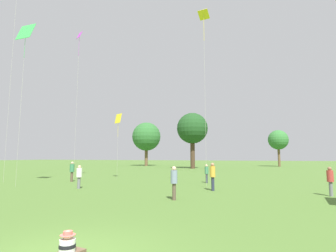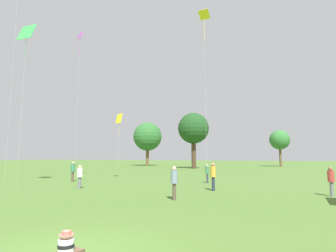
{
  "view_description": "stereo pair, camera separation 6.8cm",
  "coord_description": "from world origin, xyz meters",
  "px_view_note": "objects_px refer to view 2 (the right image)",
  "views": [
    {
      "loc": [
        4.15,
        -4.82,
        2.2
      ],
      "look_at": [
        0.01,
        6.92,
        3.66
      ],
      "focal_mm": 28.0,
      "sensor_mm": 36.0,
      "label": 1
    },
    {
      "loc": [
        4.22,
        -4.8,
        2.2
      ],
      "look_at": [
        0.01,
        6.92,
        3.66
      ],
      "focal_mm": 28.0,
      "sensor_mm": 36.0,
      "label": 2
    }
  ],
  "objects_px": {
    "distant_tree_2": "(280,140)",
    "distant_tree_1": "(148,137)",
    "seated_toddler": "(67,246)",
    "kite_3": "(26,35)",
    "person_standing_1": "(73,170)",
    "distant_tree_0": "(193,129)",
    "kite_0": "(204,24)",
    "kite_1": "(119,120)",
    "person_standing_5": "(331,179)",
    "person_standing_4": "(207,172)",
    "kite_2": "(80,45)",
    "person_standing_0": "(80,175)",
    "person_standing_2": "(174,180)",
    "person_standing_3": "(213,174)"
  },
  "relations": [
    {
      "from": "person_standing_5",
      "to": "person_standing_4",
      "type": "bearing_deg",
      "value": -124.38
    },
    {
      "from": "person_standing_1",
      "to": "distant_tree_2",
      "type": "relative_size",
      "value": 0.21
    },
    {
      "from": "person_standing_0",
      "to": "kite_1",
      "type": "height_order",
      "value": "kite_1"
    },
    {
      "from": "kite_0",
      "to": "distant_tree_0",
      "type": "relative_size",
      "value": 1.26
    },
    {
      "from": "distant_tree_1",
      "to": "distant_tree_0",
      "type": "bearing_deg",
      "value": -36.38
    },
    {
      "from": "kite_1",
      "to": "person_standing_5",
      "type": "bearing_deg",
      "value": 53.38
    },
    {
      "from": "seated_toddler",
      "to": "distant_tree_1",
      "type": "relative_size",
      "value": 0.06
    },
    {
      "from": "person_standing_3",
      "to": "kite_1",
      "type": "height_order",
      "value": "kite_1"
    },
    {
      "from": "kite_1",
      "to": "kite_0",
      "type": "bearing_deg",
      "value": 48.05
    },
    {
      "from": "kite_2",
      "to": "distant_tree_2",
      "type": "bearing_deg",
      "value": 134.9
    },
    {
      "from": "kite_3",
      "to": "distant_tree_1",
      "type": "height_order",
      "value": "kite_3"
    },
    {
      "from": "kite_3",
      "to": "distant_tree_2",
      "type": "height_order",
      "value": "kite_3"
    },
    {
      "from": "person_standing_1",
      "to": "distant_tree_2",
      "type": "bearing_deg",
      "value": -65.4
    },
    {
      "from": "distant_tree_0",
      "to": "seated_toddler",
      "type": "bearing_deg",
      "value": -79.53
    },
    {
      "from": "kite_1",
      "to": "person_standing_4",
      "type": "bearing_deg",
      "value": 66.9
    },
    {
      "from": "kite_1",
      "to": "distant_tree_0",
      "type": "bearing_deg",
      "value": 159.35
    },
    {
      "from": "person_standing_5",
      "to": "kite_3",
      "type": "distance_m",
      "value": 23.53
    },
    {
      "from": "kite_3",
      "to": "kite_1",
      "type": "bearing_deg",
      "value": 112.02
    },
    {
      "from": "person_standing_1",
      "to": "kite_2",
      "type": "xyz_separation_m",
      "value": [
        -1.4,
        1.97,
        12.69
      ]
    },
    {
      "from": "person_standing_2",
      "to": "kite_1",
      "type": "xyz_separation_m",
      "value": [
        -9.31,
        10.18,
        4.91
      ]
    },
    {
      "from": "person_standing_2",
      "to": "distant_tree_1",
      "type": "height_order",
      "value": "distant_tree_1"
    },
    {
      "from": "person_standing_3",
      "to": "kite_2",
      "type": "bearing_deg",
      "value": -163.45
    },
    {
      "from": "person_standing_1",
      "to": "distant_tree_0",
      "type": "distance_m",
      "value": 29.7
    },
    {
      "from": "kite_1",
      "to": "kite_3",
      "type": "bearing_deg",
      "value": -40.28
    },
    {
      "from": "seated_toddler",
      "to": "person_standing_4",
      "type": "bearing_deg",
      "value": 99.13
    },
    {
      "from": "kite_0",
      "to": "distant_tree_0",
      "type": "distance_m",
      "value": 30.98
    },
    {
      "from": "person_standing_1",
      "to": "distant_tree_2",
      "type": "distance_m",
      "value": 49.02
    },
    {
      "from": "person_standing_0",
      "to": "person_standing_1",
      "type": "height_order",
      "value": "person_standing_1"
    },
    {
      "from": "seated_toddler",
      "to": "kite_3",
      "type": "relative_size",
      "value": 0.05
    },
    {
      "from": "kite_0",
      "to": "distant_tree_2",
      "type": "height_order",
      "value": "kite_0"
    },
    {
      "from": "person_standing_3",
      "to": "kite_2",
      "type": "height_order",
      "value": "kite_2"
    },
    {
      "from": "seated_toddler",
      "to": "person_standing_2",
      "type": "xyz_separation_m",
      "value": [
        -0.13,
        7.98,
        0.8
      ]
    },
    {
      "from": "distant_tree_2",
      "to": "distant_tree_1",
      "type": "bearing_deg",
      "value": -169.84
    },
    {
      "from": "person_standing_5",
      "to": "kite_0",
      "type": "xyz_separation_m",
      "value": [
        -7.32,
        1.51,
        11.21
      ]
    },
    {
      "from": "kite_3",
      "to": "person_standing_2",
      "type": "bearing_deg",
      "value": 37.18
    },
    {
      "from": "person_standing_0",
      "to": "person_standing_2",
      "type": "bearing_deg",
      "value": 169.87
    },
    {
      "from": "person_standing_4",
      "to": "kite_3",
      "type": "relative_size",
      "value": 0.12
    },
    {
      "from": "person_standing_5",
      "to": "distant_tree_0",
      "type": "distance_m",
      "value": 35.32
    },
    {
      "from": "person_standing_5",
      "to": "kite_0",
      "type": "bearing_deg",
      "value": -103.51
    },
    {
      "from": "person_standing_4",
      "to": "kite_2",
      "type": "distance_m",
      "value": 18.18
    },
    {
      "from": "distant_tree_2",
      "to": "person_standing_2",
      "type": "bearing_deg",
      "value": -99.0
    },
    {
      "from": "kite_0",
      "to": "kite_3",
      "type": "xyz_separation_m",
      "value": [
        -13.44,
        -3.87,
        -0.39
      ]
    },
    {
      "from": "distant_tree_2",
      "to": "kite_1",
      "type": "bearing_deg",
      "value": -113.08
    },
    {
      "from": "kite_2",
      "to": "kite_3",
      "type": "xyz_separation_m",
      "value": [
        0.14,
        -6.53,
        -1.93
      ]
    },
    {
      "from": "kite_0",
      "to": "kite_3",
      "type": "relative_size",
      "value": 1.04
    },
    {
      "from": "kite_1",
      "to": "kite_2",
      "type": "height_order",
      "value": "kite_2"
    },
    {
      "from": "seated_toddler",
      "to": "person_standing_4",
      "type": "height_order",
      "value": "person_standing_4"
    },
    {
      "from": "seated_toddler",
      "to": "kite_1",
      "type": "distance_m",
      "value": 21.25
    },
    {
      "from": "kite_0",
      "to": "distant_tree_1",
      "type": "distance_m",
      "value": 46.16
    },
    {
      "from": "kite_0",
      "to": "distant_tree_2",
      "type": "relative_size",
      "value": 1.61
    }
  ]
}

